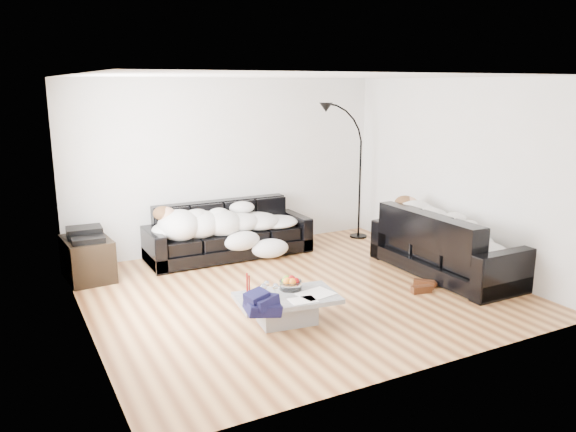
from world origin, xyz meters
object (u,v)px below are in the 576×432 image
sofa_back (229,230)px  wine_glass_c (276,291)px  sleeper_right (447,228)px  stereo (85,234)px  candle_right (249,286)px  candle_left (247,285)px  wine_glass_a (267,288)px  floor_lamp (360,179)px  sofa_right (446,243)px  shoes (423,286)px  fruit_bowl (291,283)px  sleeper_back (230,216)px  coffee_table (287,309)px  av_cabinet (88,259)px  wine_glass_b (263,292)px

sofa_back → wine_glass_c: size_ratio=15.20×
sofa_back → sleeper_right: (2.29, -2.11, 0.25)m
stereo → candle_right: bearing=-57.3°
candle_left → stereo: stereo is taller
candle_left → wine_glass_a: bearing=-25.9°
floor_lamp → wine_glass_c: bearing=-114.4°
sofa_right → candle_left: 3.03m
wine_glass_a → shoes: bearing=-0.5°
sofa_right → stereo: size_ratio=4.89×
sleeper_right → wine_glass_c: (-2.78, -0.44, -0.25)m
sofa_back → wine_glass_c: bearing=-101.0°
fruit_bowl → shoes: fruit_bowl is taller
sleeper_back → wine_glass_a: bearing=-102.9°
coffee_table → wine_glass_a: wine_glass_a is taller
shoes → av_cabinet: size_ratio=0.54×
coffee_table → stereo: (-1.67, 2.48, 0.46)m
candle_left → shoes: bearing=-2.6°
sofa_back → stereo: 2.04m
sofa_back → sleeper_back: sleeper_back is taller
wine_glass_a → floor_lamp: bearing=40.2°
sofa_back → sleeper_right: bearing=-42.7°
wine_glass_a → shoes: size_ratio=0.37×
sleeper_back → sleeper_right: 3.08m
sleeper_back → floor_lamp: 2.36m
sleeper_back → wine_glass_b: (-0.63, -2.48, -0.23)m
sleeper_back → sleeper_right: sleeper_right is taller
sleeper_back → fruit_bowl: (-0.23, -2.35, -0.24)m
wine_glass_a → wine_glass_b: size_ratio=0.94×
fruit_bowl → candle_right: bearing=174.1°
sofa_right → candle_right: sofa_right is taller
sofa_back → stereo: bearing=-177.9°
fruit_bowl → wine_glass_a: bearing=-172.4°
sleeper_right → stereo: bearing=64.7°
sofa_back → floor_lamp: 2.41m
wine_glass_c → av_cabinet: bearing=121.6°
sleeper_right → wine_glass_a: sleeper_right is taller
candle_left → sleeper_right: bearing=4.5°
candle_left → floor_lamp: floor_lamp is taller
coffee_table → candle_right: 0.48m
sofa_right → candle_right: (-3.00, -0.24, -0.02)m
sofa_right → coffee_table: 2.70m
sleeper_back → shoes: size_ratio=4.72×
coffee_table → sofa_right: bearing=9.5°
sofa_right → av_cabinet: bearing=64.7°
av_cabinet → shoes: bearing=-37.9°
sofa_back → wine_glass_b: bearing=-103.9°
sleeper_right → stereo: (-4.31, 2.04, -0.03)m
wine_glass_a → sleeper_back: bearing=77.1°
fruit_bowl → stereo: (-1.79, 2.33, 0.23)m
sleeper_back → wine_glass_c: 2.56m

